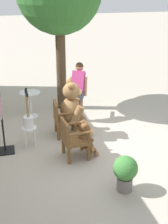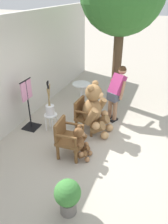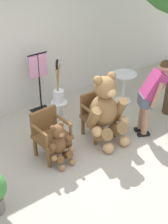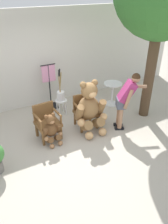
{
  "view_description": "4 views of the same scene",
  "coord_description": "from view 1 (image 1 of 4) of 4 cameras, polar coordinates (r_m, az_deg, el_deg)",
  "views": [
    {
      "loc": [
        -6.17,
        1.78,
        3.47
      ],
      "look_at": [
        -0.2,
        0.22,
        0.87
      ],
      "focal_mm": 50.0,
      "sensor_mm": 36.0,
      "label": 1
    },
    {
      "loc": [
        -3.99,
        -1.22,
        3.3
      ],
      "look_at": [
        -0.09,
        0.33,
        0.91
      ],
      "focal_mm": 35.0,
      "sensor_mm": 36.0,
      "label": 2
    },
    {
      "loc": [
        -2.73,
        -3.38,
        3.6
      ],
      "look_at": [
        0.09,
        0.37,
        0.75
      ],
      "focal_mm": 50.0,
      "sensor_mm": 36.0,
      "label": 3
    },
    {
      "loc": [
        -1.83,
        -3.8,
        3.35
      ],
      "look_at": [
        0.27,
        0.12,
        0.71
      ],
      "focal_mm": 35.0,
      "sensor_mm": 36.0,
      "label": 4
    }
  ],
  "objects": [
    {
      "name": "teddy_bear_small",
      "position": [
        6.61,
        0.33,
        -5.0
      ],
      "size": [
        0.47,
        0.46,
        0.78
      ],
      "color": "brown",
      "rests_on": "ground"
    },
    {
      "name": "white_stool",
      "position": [
        7.1,
        -9.96,
        -3.55
      ],
      "size": [
        0.34,
        0.34,
        0.46
      ],
      "color": "white",
      "rests_on": "ground"
    },
    {
      "name": "person_visitor",
      "position": [
        8.16,
        -1.08,
        4.55
      ],
      "size": [
        0.86,
        0.49,
        1.52
      ],
      "color": "black",
      "rests_on": "ground"
    },
    {
      "name": "potted_plant",
      "position": [
        5.6,
        7.56,
        -10.68
      ],
      "size": [
        0.44,
        0.44,
        0.68
      ],
      "color": "slate",
      "rests_on": "ground"
    },
    {
      "name": "clothing_display_stand",
      "position": [
        6.83,
        -14.75,
        -1.69
      ],
      "size": [
        0.44,
        0.4,
        1.36
      ],
      "color": "black",
      "rests_on": "ground"
    },
    {
      "name": "brush_bucket",
      "position": [
        6.98,
        -10.12,
        -1.46
      ],
      "size": [
        0.22,
        0.22,
        0.92
      ],
      "color": "white",
      "rests_on": "white_stool"
    },
    {
      "name": "teddy_bear_large",
      "position": [
        7.41,
        -1.97,
        0.62
      ],
      "size": [
        0.82,
        0.79,
        1.37
      ],
      "color": "olive",
      "rests_on": "ground"
    },
    {
      "name": "wooden_chair_left",
      "position": [
        6.51,
        -2.08,
        -4.71
      ],
      "size": [
        0.6,
        0.56,
        0.86
      ],
      "color": "brown",
      "rests_on": "ground"
    },
    {
      "name": "wooden_chair_right",
      "position": [
        7.45,
        -3.87,
        -1.04
      ],
      "size": [
        0.58,
        0.54,
        0.86
      ],
      "color": "brown",
      "rests_on": "ground"
    },
    {
      "name": "round_side_table",
      "position": [
        8.58,
        -9.79,
        1.87
      ],
      "size": [
        0.56,
        0.56,
        0.72
      ],
      "color": "silver",
      "rests_on": "ground"
    },
    {
      "name": "ground_plane",
      "position": [
        7.3,
        1.26,
        -5.55
      ],
      "size": [
        60.0,
        60.0,
        0.0
      ],
      "primitive_type": "plane",
      "color": "#B2A899"
    }
  ]
}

